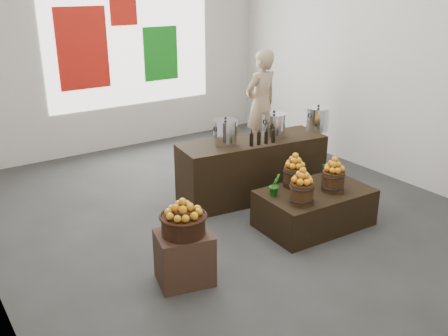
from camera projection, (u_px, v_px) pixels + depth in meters
ground at (224, 212)px, 6.91m from camera, size 7.00×7.00×0.00m
back_wall at (114, 40)px, 8.91m from camera, size 6.00×0.04×4.00m
back_opening at (130, 39)px, 9.06m from camera, size 3.20×0.02×2.40m
deco_red_left at (83, 49)px, 8.61m from camera, size 0.90×0.04×1.40m
deco_green_right at (161, 54)px, 9.47m from camera, size 0.70×0.04×1.00m
deco_red_upper at (123, 11)px, 8.82m from camera, size 0.50×0.04×0.50m
crate at (184, 258)px, 5.24m from camera, size 0.66×0.58×0.56m
wicker_basket at (183, 225)px, 5.10m from camera, size 0.45×0.45×0.21m
apples_in_basket at (183, 207)px, 5.03m from camera, size 0.35×0.35×0.19m
display_table at (314, 208)px, 6.46m from camera, size 1.45×0.93×0.49m
apple_bucket_front_left at (302, 193)px, 5.97m from camera, size 0.28×0.28×0.26m
apples_in_bucket_front_left at (303, 175)px, 5.89m from camera, size 0.21×0.21×0.19m
apple_bucket_front_right at (333, 181)px, 6.33m from camera, size 0.28×0.28×0.26m
apples_in_bucket_front_right at (334, 164)px, 6.25m from camera, size 0.21×0.21×0.19m
apple_bucket_rear at (294, 177)px, 6.46m from camera, size 0.28×0.28×0.26m
apples_in_bucket_rear at (295, 160)px, 6.38m from camera, size 0.21×0.21×0.19m
herb_garnish_right at (329, 169)px, 6.75m from camera, size 0.27×0.24×0.25m
herb_garnish_left at (275, 185)px, 6.18m from camera, size 0.19×0.17×0.28m
counter at (252, 169)px, 7.24m from camera, size 2.22×0.95×0.88m
stock_pot_left at (225, 133)px, 6.84m from camera, size 0.33×0.33×0.33m
stock_pot_center at (274, 126)px, 7.17m from camera, size 0.33×0.33×0.33m
stock_pot_right at (318, 120)px, 7.50m from camera, size 0.33×0.33×0.33m
oil_cruets at (261, 136)px, 6.86m from camera, size 0.32×0.10×0.24m
shopper at (261, 104)px, 8.79m from camera, size 0.75×0.55×1.91m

